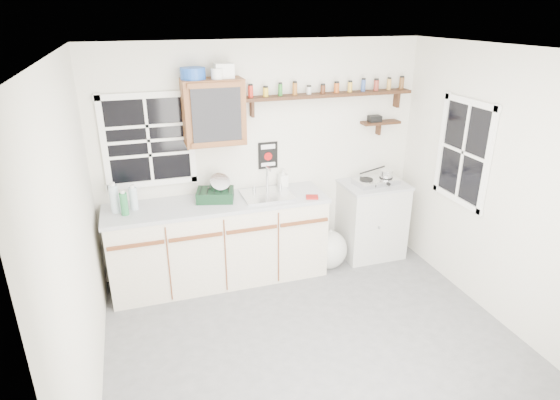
{
  "coord_description": "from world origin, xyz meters",
  "views": [
    {
      "loc": [
        -1.34,
        -3.17,
        2.77
      ],
      "look_at": [
        -0.14,
        0.55,
        1.17
      ],
      "focal_mm": 30.0,
      "sensor_mm": 36.0,
      "label": 1
    }
  ],
  "objects": [
    {
      "name": "warning_sign",
      "position": [
        0.05,
        1.59,
        1.28
      ],
      "size": [
        0.22,
        0.02,
        0.3
      ],
      "color": "black",
      "rests_on": "wall_back"
    },
    {
      "name": "upper_cabinet_clutter",
      "position": [
        -0.6,
        1.44,
        2.21
      ],
      "size": [
        0.51,
        0.24,
        0.14
      ],
      "color": "#1A48AB",
      "rests_on": "upper_cabinet"
    },
    {
      "name": "main_cabinet",
      "position": [
        -0.58,
        1.3,
        0.46
      ],
      "size": [
        2.31,
        0.63,
        0.92
      ],
      "color": "beige",
      "rests_on": "floor"
    },
    {
      "name": "upper_cabinet",
      "position": [
        -0.55,
        1.44,
        1.82
      ],
      "size": [
        0.6,
        0.32,
        0.65
      ],
      "color": "#5A3016",
      "rests_on": "wall_back"
    },
    {
      "name": "window_back",
      "position": [
        -1.2,
        1.59,
        1.55
      ],
      "size": [
        0.93,
        0.03,
        0.98
      ],
      "color": "black",
      "rests_on": "wall_back"
    },
    {
      "name": "room",
      "position": [
        0.0,
        0.0,
        1.25
      ],
      "size": [
        3.64,
        3.24,
        2.54
      ],
      "color": "#545456",
      "rests_on": "ground"
    },
    {
      "name": "sink",
      "position": [
        -0.05,
        1.3,
        0.93
      ],
      "size": [
        0.52,
        0.44,
        0.29
      ],
      "color": "silver",
      "rests_on": "main_cabinet"
    },
    {
      "name": "trash_bag",
      "position": [
        0.65,
        1.2,
        0.21
      ],
      "size": [
        0.43,
        0.39,
        0.49
      ],
      "color": "beige",
      "rests_on": "floor"
    },
    {
      "name": "spice_shelf",
      "position": [
        0.73,
        1.51,
        1.93
      ],
      "size": [
        1.91,
        0.18,
        0.35
      ],
      "color": "black",
      "rests_on": "wall_back"
    },
    {
      "name": "soap_bottle",
      "position": [
        0.2,
        1.52,
        1.03
      ],
      "size": [
        0.11,
        0.11,
        0.21
      ],
      "primitive_type": "imported",
      "rotation": [
        0.0,
        0.0,
        0.1
      ],
      "color": "silver",
      "rests_on": "main_cabinet"
    },
    {
      "name": "window_right",
      "position": [
        1.79,
        0.55,
        1.45
      ],
      "size": [
        0.03,
        0.78,
        1.08
      ],
      "color": "black",
      "rests_on": "wall_back"
    },
    {
      "name": "saucepan",
      "position": [
        1.38,
        1.31,
        1.02
      ],
      "size": [
        0.33,
        0.25,
        0.16
      ],
      "rotation": [
        0.0,
        0.0,
        -0.75
      ],
      "color": "silver",
      "rests_on": "hotplate"
    },
    {
      "name": "hotplate",
      "position": [
        1.26,
        1.31,
        0.94
      ],
      "size": [
        0.53,
        0.32,
        0.07
      ],
      "rotation": [
        0.0,
        0.0,
        0.11
      ],
      "color": "silver",
      "rests_on": "right_cabinet"
    },
    {
      "name": "secondary_shelf",
      "position": [
        1.36,
        1.52,
        1.58
      ],
      "size": [
        0.45,
        0.16,
        0.24
      ],
      "color": "black",
      "rests_on": "wall_back"
    },
    {
      "name": "water_bottles",
      "position": [
        -1.51,
        1.32,
        1.05
      ],
      "size": [
        0.26,
        0.19,
        0.31
      ],
      "color": "silver",
      "rests_on": "main_cabinet"
    },
    {
      "name": "right_cabinet",
      "position": [
        1.25,
        1.32,
        0.46
      ],
      "size": [
        0.73,
        0.57,
        0.91
      ],
      "color": "beige",
      "rests_on": "floor"
    },
    {
      "name": "dish_rack",
      "position": [
        -0.58,
        1.35,
        1.01
      ],
      "size": [
        0.44,
        0.37,
        0.28
      ],
      "rotation": [
        0.0,
        0.0,
        -0.26
      ],
      "color": "black",
      "rests_on": "main_cabinet"
    },
    {
      "name": "rag",
      "position": [
        0.39,
        1.1,
        0.93
      ],
      "size": [
        0.16,
        0.15,
        0.02
      ],
      "primitive_type": "cube",
      "rotation": [
        0.0,
        0.0,
        -0.33
      ],
      "color": "maroon",
      "rests_on": "main_cabinet"
    }
  ]
}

